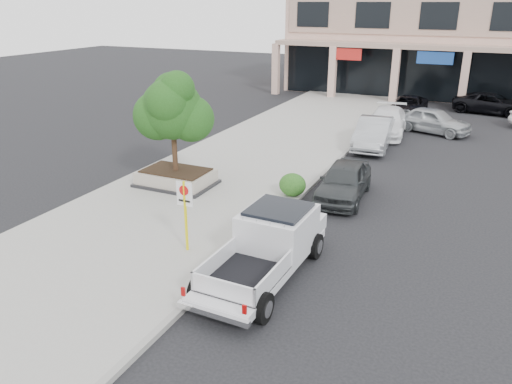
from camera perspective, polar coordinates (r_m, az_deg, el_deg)
ground at (r=15.81m, az=4.15°, el=-7.52°), size 120.00×120.00×0.00m
sidewalk at (r=22.91m, az=-3.29°, el=1.96°), size 8.00×52.00×0.15m
curb at (r=21.42m, az=6.07°, el=0.49°), size 0.20×52.00×0.15m
planter at (r=21.60m, az=-9.10°, el=1.65°), size 3.20×2.20×0.68m
planter_tree at (r=20.88m, az=-9.02°, el=9.36°), size 2.90×2.55×4.00m
no_parking_sign at (r=15.47m, az=-8.10°, el=-1.66°), size 0.55×0.09×2.30m
hedge at (r=20.12m, az=4.20°, el=0.83°), size 1.10×0.99×0.93m
pickup_truck at (r=14.30m, az=0.79°, el=-6.60°), size 2.29×5.83×1.82m
curb_car_a at (r=20.45m, az=10.03°, el=1.26°), size 2.04×4.46×1.48m
curb_car_b at (r=28.06m, az=13.31°, el=6.56°), size 2.08×5.02×1.62m
curb_car_c at (r=31.14m, az=14.71°, el=7.78°), size 2.67×5.54×1.56m
curb_car_d at (r=36.98m, az=17.02°, el=9.38°), size 2.24×4.79×1.33m
lot_car_a at (r=32.35m, az=19.60°, el=7.71°), size 4.82×3.12×1.53m
lot_car_d at (r=39.72m, az=25.35°, el=9.13°), size 5.51×3.21×1.44m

